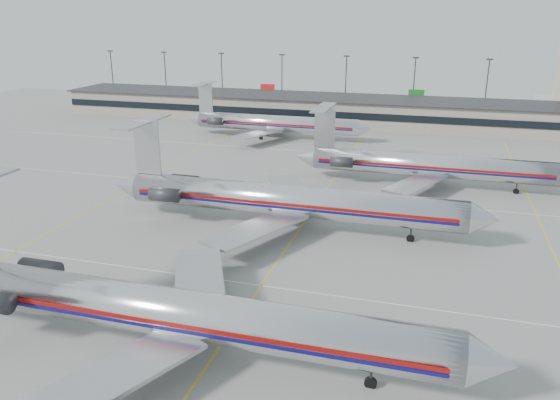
% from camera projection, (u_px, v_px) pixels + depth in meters
% --- Properties ---
extents(ground, '(260.00, 260.00, 0.00)m').
position_uv_depth(ground, '(225.00, 339.00, 46.38)').
color(ground, gray).
rests_on(ground, ground).
extents(apron_markings, '(160.00, 0.15, 0.02)m').
position_uv_depth(apron_markings, '(261.00, 285.00, 55.46)').
color(apron_markings, silver).
rests_on(apron_markings, ground).
extents(terminal, '(162.00, 17.00, 6.25)m').
position_uv_depth(terminal, '(372.00, 111.00, 134.27)').
color(terminal, gray).
rests_on(terminal, ground).
extents(light_mast_row, '(163.60, 0.40, 15.28)m').
position_uv_depth(light_mast_row, '(379.00, 82.00, 145.22)').
color(light_mast_row, '#38383D').
rests_on(light_mast_row, ground).
extents(jet_foreground, '(49.64, 29.23, 12.99)m').
position_uv_depth(jet_foreground, '(173.00, 312.00, 43.42)').
color(jet_foreground, silver).
rests_on(jet_foreground, ground).
extents(jet_second_row, '(50.11, 29.51, 13.12)m').
position_uv_depth(jet_second_row, '(283.00, 200.00, 69.08)').
color(jet_second_row, silver).
rests_on(jet_second_row, ground).
extents(jet_third_row, '(44.09, 27.12, 12.06)m').
position_uv_depth(jet_third_row, '(425.00, 165.00, 85.93)').
color(jet_third_row, silver).
rests_on(jet_third_row, ground).
extents(jet_back_row, '(42.15, 25.92, 11.52)m').
position_uv_depth(jet_back_row, '(272.00, 123.00, 119.04)').
color(jet_back_row, silver).
rests_on(jet_back_row, ground).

